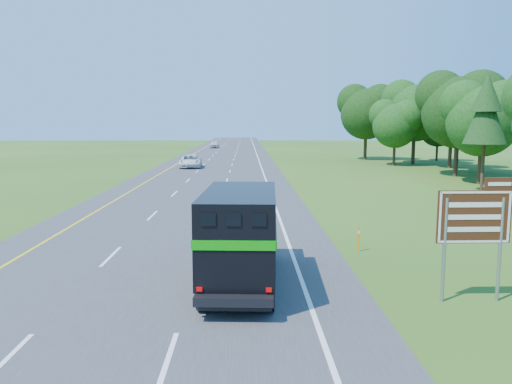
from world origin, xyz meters
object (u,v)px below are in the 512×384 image
Objects in this scene: horse_truck at (241,233)px; white_suv at (191,161)px; exit_sign at (475,222)px; far_car at (214,144)px.

horse_truck is 1.32× the size of white_suv.
exit_sign is (6.98, -1.75, 0.70)m from horse_truck.
far_car is (-0.17, 48.45, 0.02)m from white_suv.
exit_sign is (13.67, -94.47, 1.62)m from far_car.
exit_sign reaches higher than far_car.
exit_sign is (13.50, -46.02, 1.64)m from white_suv.
far_car is at bearing 97.02° from horse_truck.
horse_truck is 1.94× the size of exit_sign.
horse_truck is at bearing 165.16° from exit_sign.
horse_truck is at bearing -87.74° from far_car.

